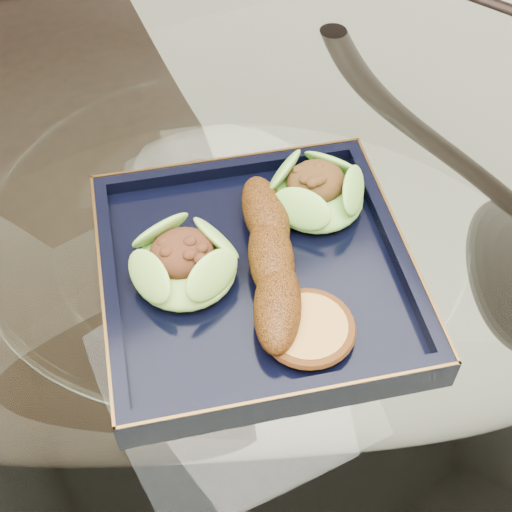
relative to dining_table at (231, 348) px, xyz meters
name	(u,v)px	position (x,y,z in m)	size (l,w,h in m)	color
dining_table	(231,348)	(0.00, 0.00, 0.00)	(1.13, 1.13, 0.77)	white
dining_chair	(18,130)	(-0.12, 0.50, -0.02)	(0.47, 0.47, 1.04)	black
navy_plate	(256,277)	(0.01, -0.04, 0.17)	(0.27, 0.27, 0.02)	black
lettuce_wrap_left	(184,265)	(-0.05, -0.02, 0.20)	(0.09, 0.09, 0.03)	#549C2D
lettuce_wrap_right	(316,193)	(0.09, 0.00, 0.20)	(0.09, 0.09, 0.03)	#569D2D
roasted_plantain	(271,258)	(0.02, -0.05, 0.20)	(0.19, 0.04, 0.04)	#5F300A
crumb_patty	(308,329)	(0.02, -0.12, 0.19)	(0.07, 0.07, 0.01)	gold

